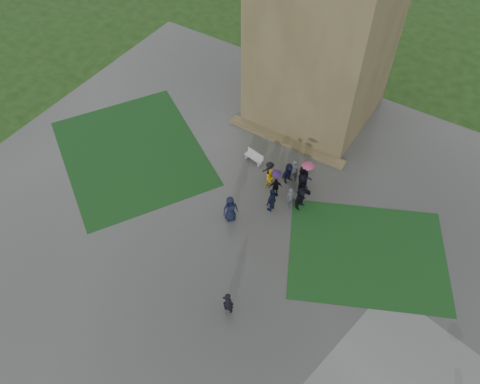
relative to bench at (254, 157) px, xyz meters
The scene contains 9 objects.
ground 7.91m from the bench, 83.30° to the right, with size 120.00×120.00×0.00m, color black.
plaza 5.94m from the bench, 81.05° to the right, with size 34.00×34.00×0.02m, color #363634.
lawn_inset_left 8.51m from the bench, 153.07° to the right, with size 11.00×9.00×0.01m, color black.
lawn_inset_right 9.85m from the bench, 16.83° to the right, with size 9.00×7.00×0.01m, color black.
tower_plinth 2.92m from the bench, 71.48° to the left, with size 9.00×0.80×0.22m, color brown.
bench is the anchor object (origin of this frame).
visitor_cluster 3.70m from the bench, 18.56° to the right, with size 3.80×4.15×2.36m.
pedestrian_mid 5.16m from the bench, 75.22° to the right, with size 0.94×0.64×1.92m, color black.
pedestrian_near 11.13m from the bench, 65.81° to the right, with size 0.64×0.42×1.74m, color black.
Camera 1 is at (10.14, -11.40, 23.11)m, focal length 35.00 mm.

